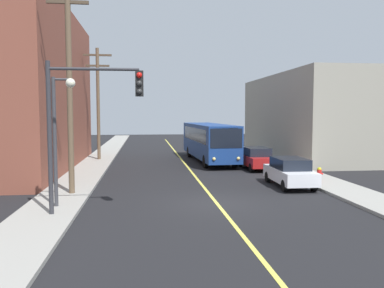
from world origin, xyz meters
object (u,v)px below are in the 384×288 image
utility_pole_mid (98,98)px  city_bus (209,140)px  parked_car_white (290,172)px  parked_car_red (256,158)px  utility_pole_near (69,73)px  fire_hydrant (319,174)px  traffic_signal_left_corner (89,109)px  street_lamp_left (60,122)px

utility_pole_mid → city_bus: bearing=-8.7°
parked_car_white → parked_car_red: size_ratio=1.00×
city_bus → utility_pole_near: bearing=-124.1°
parked_car_white → parked_car_red: 7.02m
parked_car_white → fire_hydrant: bearing=15.5°
parked_car_red → traffic_signal_left_corner: size_ratio=0.74×
utility_pole_near → utility_pole_mid: bearing=91.2°
street_lamp_left → utility_pole_near: bearing=91.5°
parked_car_white → traffic_signal_left_corner: (-10.26, -5.38, 3.46)m
traffic_signal_left_corner → fire_hydrant: 14.12m
utility_pole_near → utility_pole_mid: size_ratio=1.14×
utility_pole_near → city_bus: bearing=55.9°
city_bus → parked_car_red: city_bus is taller
utility_pole_near → fire_hydrant: 14.91m
city_bus → utility_pole_near: size_ratio=1.13×
parked_car_red → utility_pole_mid: bearing=151.2°
city_bus → street_lamp_left: street_lamp_left is taller
city_bus → traffic_signal_left_corner: traffic_signal_left_corner is taller
traffic_signal_left_corner → fire_hydrant: traffic_signal_left_corner is taller
city_bus → street_lamp_left: 18.70m
parked_car_white → utility_pole_mid: bearing=131.4°
parked_car_red → street_lamp_left: bearing=-136.7°
parked_car_white → traffic_signal_left_corner: size_ratio=0.74×
parked_car_red → utility_pole_near: (-11.80, -8.22, 5.24)m
city_bus → utility_pole_mid: 10.17m
parked_car_white → parked_car_red: same height
utility_pole_mid → traffic_signal_left_corner: utility_pole_mid is taller
traffic_signal_left_corner → fire_hydrant: size_ratio=7.14×
fire_hydrant → street_lamp_left: bearing=-161.5°
parked_car_white → parked_car_red: (0.06, 7.02, 0.00)m
street_lamp_left → fire_hydrant: (13.68, 4.58, -3.16)m
city_bus → parked_car_white: city_bus is taller
utility_pole_near → parked_car_red: bearing=34.8°
utility_pole_near → fire_hydrant: size_ratio=12.89×
utility_pole_near → traffic_signal_left_corner: 4.79m
traffic_signal_left_corner → street_lamp_left: size_ratio=1.09×
utility_pole_mid → street_lamp_left: bearing=-88.8°
parked_car_white → street_lamp_left: 12.68m
city_bus → utility_pole_near: (-9.10, -13.43, 4.26)m
city_bus → street_lamp_left: size_ratio=2.23×
utility_pole_mid → fire_hydrant: utility_pole_mid is taller
utility_pole_mid → fire_hydrant: size_ratio=11.35×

